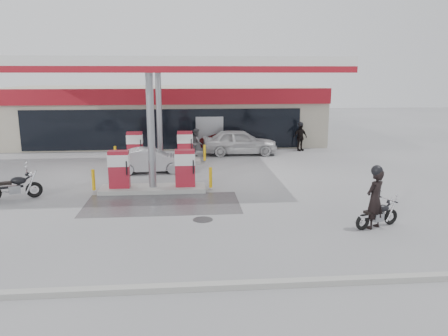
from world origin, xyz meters
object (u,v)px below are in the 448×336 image
object	(u,v)px
parked_car_right	(232,141)
sedan_white	(240,142)
parked_motorcycle	(14,188)
parked_car_left	(15,139)
biker_walking	(300,137)
pump_island_far	(160,150)
hatchback_silver	(151,160)
biker_main	(375,199)
attendant	(197,143)
pump_island_near	(153,175)
main_motorcycle	(378,215)

from	to	relation	value
parked_car_right	sedan_white	bearing A→B (deg)	-154.43
parked_motorcycle	parked_car_left	bearing A→B (deg)	91.45
parked_car_left	parked_car_right	bearing A→B (deg)	-119.95
sedan_white	biker_walking	world-z (taller)	biker_walking
sedan_white	parked_car_right	xyz separation A→B (m)	(-0.28, 1.80, -0.21)
pump_island_far	sedan_white	bearing A→B (deg)	24.70
parked_car_left	biker_walking	distance (m)	19.04
hatchback_silver	parked_motorcycle	bearing A→B (deg)	126.76
parked_car_right	biker_main	bearing A→B (deg)	-152.05
attendant	parked_motorcycle	bearing A→B (deg)	136.74
pump_island_near	attendant	world-z (taller)	pump_island_near
pump_island_far	attendant	world-z (taller)	pump_island_far
attendant	hatchback_silver	bearing A→B (deg)	146.98
parked_motorcycle	sedan_white	xyz separation A→B (m)	(10.22, 9.06, 0.29)
hatchback_silver	parked_car_right	distance (m)	8.03
attendant	biker_main	bearing A→B (deg)	-158.75
main_motorcycle	parked_car_right	distance (m)	15.57
biker_main	parked_car_left	bearing A→B (deg)	-76.95
pump_island_near	attendant	bearing A→B (deg)	74.62
main_motorcycle	biker_walking	xyz separation A→B (m)	(1.14, 14.38, 0.49)
pump_island_near	biker_walking	distance (m)	12.74
biker_main	parked_car_right	world-z (taller)	biker_main
sedan_white	parked_car_left	size ratio (longest dim) A/B	1.11
parked_car_left	biker_main	bearing A→B (deg)	-157.35
hatchback_silver	sedan_white	bearing A→B (deg)	-52.67
parked_car_right	pump_island_far	bearing A→B (deg)	148.30
main_motorcycle	pump_island_far	bearing A→B (deg)	103.89
biker_main	parked_motorcycle	bearing A→B (deg)	-51.73
sedan_white	pump_island_far	bearing A→B (deg)	116.19
parked_motorcycle	biker_walking	bearing A→B (deg)	16.48
pump_island_far	main_motorcycle	distance (m)	13.63
attendant	biker_walking	distance (m)	6.94
main_motorcycle	parked_car_left	size ratio (longest dim) A/B	0.41
pump_island_far	parked_car_left	world-z (taller)	pump_island_far
sedan_white	biker_walking	xyz separation A→B (m)	(4.08, 0.95, 0.10)
biker_main	parked_car_left	size ratio (longest dim) A/B	0.48
pump_island_far	hatchback_silver	size ratio (longest dim) A/B	1.36
hatchback_silver	parked_car_left	world-z (taller)	hatchback_silver
parked_motorcycle	hatchback_silver	xyz separation A→B (m)	(5.08, 4.46, 0.13)
sedan_white	attendant	distance (m)	2.75
biker_main	pump_island_far	bearing A→B (deg)	-89.11
biker_main	sedan_white	bearing A→B (deg)	-111.28
parked_motorcycle	attendant	world-z (taller)	attendant
main_motorcycle	attendant	distance (m)	14.04
parked_motorcycle	hatchback_silver	size ratio (longest dim) A/B	0.56
parked_car_left	biker_walking	bearing A→B (deg)	-120.96
parked_motorcycle	biker_walking	world-z (taller)	biker_walking
pump_island_far	parked_car_left	bearing A→B (deg)	150.32
parked_motorcycle	sedan_white	world-z (taller)	sedan_white
pump_island_near	parked_car_left	bearing A→B (deg)	130.52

